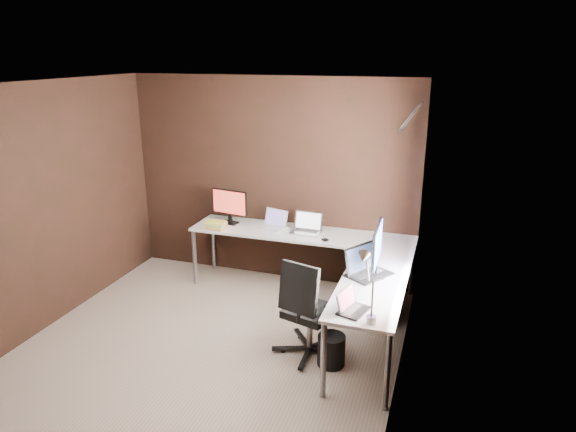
# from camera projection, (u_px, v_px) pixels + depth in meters

# --- Properties ---
(room) EXTENTS (3.60, 3.60, 2.50)m
(room) POSITION_uv_depth(u_px,v_px,m) (242.00, 225.00, 4.61)
(room) COLOR tan
(room) RESTS_ON ground
(desk) EXTENTS (2.65, 2.25, 0.73)m
(desk) POSITION_uv_depth(u_px,v_px,m) (322.00, 254.00, 5.53)
(desk) COLOR white
(desk) RESTS_ON ground
(drawer_pedestal) EXTENTS (0.42, 0.50, 0.60)m
(drawer_pedestal) POSITION_uv_depth(u_px,v_px,m) (376.00, 289.00, 5.57)
(drawer_pedestal) COLOR white
(drawer_pedestal) RESTS_ON ground
(monitor_left) EXTENTS (0.48, 0.17, 0.42)m
(monitor_left) POSITION_uv_depth(u_px,v_px,m) (230.00, 204.00, 6.30)
(monitor_left) COLOR black
(monitor_left) RESTS_ON desk
(monitor_right) EXTENTS (0.15, 0.60, 0.49)m
(monitor_right) POSITION_uv_depth(u_px,v_px,m) (377.00, 247.00, 4.83)
(monitor_right) COLOR black
(monitor_right) RESTS_ON desk
(laptop_white) EXTENTS (0.36, 0.30, 0.21)m
(laptop_white) POSITION_uv_depth(u_px,v_px,m) (274.00, 224.00, 6.20)
(laptop_white) COLOR white
(laptop_white) RESTS_ON desk
(laptop_silver) EXTENTS (0.35, 0.26, 0.23)m
(laptop_silver) POSITION_uv_depth(u_px,v_px,m) (307.00, 228.00, 6.04)
(laptop_silver) COLOR silver
(laptop_silver) RESTS_ON desk
(laptop_black_big) EXTENTS (0.47, 0.51, 0.27)m
(laptop_black_big) POSITION_uv_depth(u_px,v_px,m) (366.00, 268.00, 4.90)
(laptop_black_big) COLOR black
(laptop_black_big) RESTS_ON desk
(laptop_black_small) EXTENTS (0.27, 0.32, 0.19)m
(laptop_black_small) POSITION_uv_depth(u_px,v_px,m) (351.00, 306.00, 4.21)
(laptop_black_small) COLOR black
(laptop_black_small) RESTS_ON desk
(book_stack) EXTENTS (0.27, 0.22, 0.08)m
(book_stack) POSITION_uv_depth(u_px,v_px,m) (215.00, 225.00, 6.17)
(book_stack) COLOR tan
(book_stack) RESTS_ON desk
(mouse_left) EXTENTS (0.09, 0.06, 0.03)m
(mouse_left) POSITION_uv_depth(u_px,v_px,m) (214.00, 226.00, 6.18)
(mouse_left) COLOR black
(mouse_left) RESTS_ON desk
(mouse_corner) EXTENTS (0.10, 0.07, 0.03)m
(mouse_corner) POSITION_uv_depth(u_px,v_px,m) (325.00, 240.00, 5.75)
(mouse_corner) COLOR black
(mouse_corner) RESTS_ON desk
(desk_lamp) EXTENTS (0.19, 0.22, 0.57)m
(desk_lamp) POSITION_uv_depth(u_px,v_px,m) (366.00, 277.00, 4.00)
(desk_lamp) COLOR slate
(desk_lamp) RESTS_ON desk
(office_chair) EXTENTS (0.55, 0.57, 0.98)m
(office_chair) POSITION_uv_depth(u_px,v_px,m) (308.00, 327.00, 4.84)
(office_chair) COLOR black
(office_chair) RESTS_ON ground
(wastebasket) EXTENTS (0.28, 0.28, 0.30)m
(wastebasket) POSITION_uv_depth(u_px,v_px,m) (331.00, 350.00, 4.71)
(wastebasket) COLOR black
(wastebasket) RESTS_ON ground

